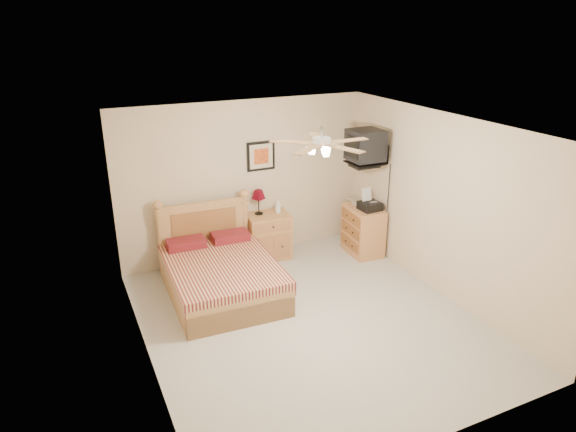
{
  "coord_description": "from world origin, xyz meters",
  "views": [
    {
      "loc": [
        -2.64,
        -4.98,
        3.63
      ],
      "look_at": [
        0.11,
        0.9,
        1.11
      ],
      "focal_mm": 32.0,
      "sensor_mm": 36.0,
      "label": 1
    }
  ],
  "objects": [
    {
      "name": "floor",
      "position": [
        0.0,
        0.0,
        0.0
      ],
      "size": [
        4.5,
        4.5,
        0.0
      ],
      "primitive_type": "plane",
      "color": "#ABA79B",
      "rests_on": "ground"
    },
    {
      "name": "wall_front",
      "position": [
        0.0,
        -2.25,
        1.25
      ],
      "size": [
        4.0,
        0.04,
        2.5
      ],
      "primitive_type": "cube",
      "color": "beige",
      "rests_on": "ground"
    },
    {
      "name": "bed",
      "position": [
        -0.79,
        1.12,
        0.6
      ],
      "size": [
        1.48,
        1.9,
        1.2
      ],
      "primitive_type": null,
      "rotation": [
        0.0,
        0.0,
        -0.04
      ],
      "color": "#A07243",
      "rests_on": "ground"
    },
    {
      "name": "wall_left",
      "position": [
        -2.0,
        0.0,
        1.25
      ],
      "size": [
        0.04,
        4.5,
        2.5
      ],
      "primitive_type": "cube",
      "color": "beige",
      "rests_on": "ground"
    },
    {
      "name": "nightstand",
      "position": [
        0.28,
        2.0,
        0.36
      ],
      "size": [
        0.71,
        0.56,
        0.72
      ],
      "primitive_type": "cube",
      "rotation": [
        0.0,
        0.0,
        -0.09
      ],
      "color": "#B6783E",
      "rests_on": "ground"
    },
    {
      "name": "magazine_upper",
      "position": [
        1.66,
        1.78,
        0.83
      ],
      "size": [
        0.25,
        0.32,
        0.02
      ],
      "primitive_type": "imported",
      "rotation": [
        0.0,
        0.0,
        0.11
      ],
      "color": "tan",
      "rests_on": "magazine_lower"
    },
    {
      "name": "dresser",
      "position": [
        1.73,
        1.47,
        0.4
      ],
      "size": [
        0.51,
        0.7,
        0.79
      ],
      "primitive_type": "cube",
      "rotation": [
        0.0,
        0.0,
        -0.07
      ],
      "color": "#B4754E",
      "rests_on": "ground"
    },
    {
      "name": "ceiling_fan",
      "position": [
        0.0,
        -0.2,
        2.36
      ],
      "size": [
        1.14,
        1.14,
        0.28
      ],
      "primitive_type": null,
      "color": "white",
      "rests_on": "ceiling"
    },
    {
      "name": "magazine_lower",
      "position": [
        1.66,
        1.74,
        0.8
      ],
      "size": [
        0.29,
        0.33,
        0.03
      ],
      "primitive_type": "imported",
      "rotation": [
        0.0,
        0.0,
        -0.29
      ],
      "color": "beige",
      "rests_on": "dresser"
    },
    {
      "name": "wall_tv",
      "position": [
        1.75,
        1.34,
        1.81
      ],
      "size": [
        0.56,
        0.46,
        0.58
      ],
      "primitive_type": null,
      "color": "black",
      "rests_on": "wall_right"
    },
    {
      "name": "table_lamp",
      "position": [
        0.16,
        2.09,
        0.92
      ],
      "size": [
        0.28,
        0.28,
        0.4
      ],
      "primitive_type": null,
      "rotation": [
        0.0,
        0.0,
        -0.35
      ],
      "color": "#550513",
      "rests_on": "nightstand"
    },
    {
      "name": "lotion_bottle",
      "position": [
        0.46,
        2.01,
        0.85
      ],
      "size": [
        0.12,
        0.12,
        0.25
      ],
      "primitive_type": "imported",
      "rotation": [
        0.0,
        0.0,
        0.33
      ],
      "color": "silver",
      "rests_on": "nightstand"
    },
    {
      "name": "wall_right",
      "position": [
        2.0,
        0.0,
        1.25
      ],
      "size": [
        0.04,
        4.5,
        2.5
      ],
      "primitive_type": "cube",
      "color": "beige",
      "rests_on": "ground"
    },
    {
      "name": "wall_back",
      "position": [
        0.0,
        2.25,
        1.25
      ],
      "size": [
        4.0,
        0.04,
        2.5
      ],
      "primitive_type": "cube",
      "color": "beige",
      "rests_on": "ground"
    },
    {
      "name": "framed_picture",
      "position": [
        0.27,
        2.23,
        1.62
      ],
      "size": [
        0.46,
        0.04,
        0.46
      ],
      "primitive_type": "cube",
      "color": "black",
      "rests_on": "wall_back"
    },
    {
      "name": "fax_machine",
      "position": [
        1.75,
        1.35,
        0.96
      ],
      "size": [
        0.32,
        0.34,
        0.33
      ],
      "primitive_type": null,
      "rotation": [
        0.0,
        0.0,
        0.03
      ],
      "color": "black",
      "rests_on": "dresser"
    },
    {
      "name": "ceiling",
      "position": [
        0.0,
        0.0,
        2.5
      ],
      "size": [
        4.0,
        4.5,
        0.04
      ],
      "primitive_type": "cube",
      "color": "white",
      "rests_on": "ground"
    }
  ]
}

